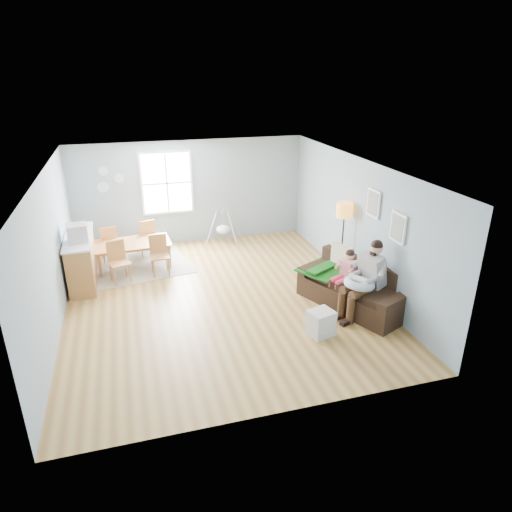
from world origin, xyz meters
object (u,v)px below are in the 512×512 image
object	(u,v)px
toddler	(346,268)
chair_nw	(109,241)
sofa	(355,291)
dining_table	(134,255)
chair_se	(159,252)
baby_swing	(223,229)
chair_sw	(118,259)
counter	(82,259)
father	(365,277)
floor_lamp	(344,217)
monitor	(77,233)
chair_ne	(146,235)
storage_cube	(321,323)

from	to	relation	value
toddler	chair_nw	size ratio (longest dim) A/B	1.00
sofa	dining_table	world-z (taller)	sofa
sofa	chair_se	world-z (taller)	chair_se
chair_nw	baby_swing	bearing A→B (deg)	8.62
chair_sw	counter	size ratio (longest dim) A/B	0.48
baby_swing	father	bearing A→B (deg)	-68.51
chair_se	sofa	bearing A→B (deg)	-36.33
floor_lamp	monitor	world-z (taller)	floor_lamp
chair_se	chair_nw	size ratio (longest dim) A/B	1.01
chair_se	chair_ne	size ratio (longest dim) A/B	0.98
monitor	baby_swing	world-z (taller)	monitor
sofa	father	xyz separation A→B (m)	(-0.00, -0.34, 0.46)
counter	monitor	xyz separation A→B (m)	(0.02, -0.36, 0.71)
father	floor_lamp	distance (m)	1.74
chair_nw	chair_sw	bearing A→B (deg)	-80.65
baby_swing	toddler	bearing A→B (deg)	-68.01
chair_se	chair_sw	bearing A→B (deg)	-170.20
floor_lamp	chair_ne	bearing A→B (deg)	147.63
chair_ne	baby_swing	xyz separation A→B (m)	(2.01, 0.29, -0.12)
storage_cube	chair_se	distance (m)	4.23
sofa	chair_ne	size ratio (longest dim) A/B	2.54
father	baby_swing	distance (m)	4.79
counter	toddler	bearing A→B (deg)	-26.24
toddler	counter	distance (m)	5.64
storage_cube	counter	distance (m)	5.40
sofa	monitor	bearing A→B (deg)	156.20
storage_cube	chair_ne	bearing A→B (deg)	120.13
dining_table	chair_se	bearing A→B (deg)	-46.81
father	dining_table	bearing A→B (deg)	139.76
chair_ne	monitor	distance (m)	2.21
dining_table	chair_sw	xyz separation A→B (m)	(-0.34, -0.68, 0.22)
chair_sw	chair_se	world-z (taller)	chair_sw
floor_lamp	counter	distance (m)	5.75
father	toddler	world-z (taller)	father
storage_cube	chair_nw	distance (m)	5.73
floor_lamp	dining_table	size ratio (longest dim) A/B	1.01
sofa	toddler	size ratio (longest dim) A/B	2.63
toddler	chair_ne	size ratio (longest dim) A/B	0.97
father	baby_swing	world-z (taller)	father
father	chair_se	xyz separation A→B (m)	(-3.55, 2.95, -0.25)
chair_nw	monitor	xyz separation A→B (m)	(-0.53, -1.38, 0.74)
father	monitor	distance (m)	5.83
counter	baby_swing	world-z (taller)	counter
toddler	chair_nw	xyz separation A→B (m)	(-4.49, 3.51, -0.24)
chair_ne	sofa	bearing A→B (deg)	-45.39
toddler	chair_nw	distance (m)	5.70
chair_se	monitor	distance (m)	1.82
floor_lamp	counter	size ratio (longest dim) A/B	0.91
sofa	counter	size ratio (longest dim) A/B	1.23
chair_ne	chair_se	bearing A→B (deg)	-80.13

